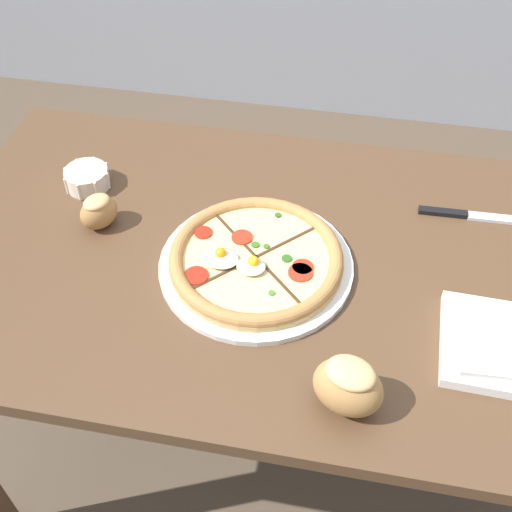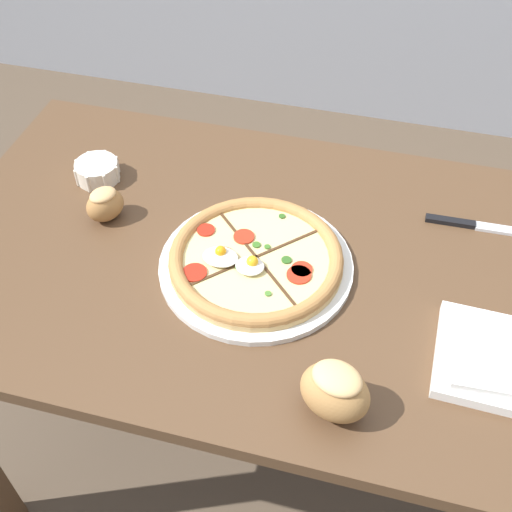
% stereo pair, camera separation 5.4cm
% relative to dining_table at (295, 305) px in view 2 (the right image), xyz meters
% --- Properties ---
extents(ground_plane, '(12.00, 12.00, 0.00)m').
position_rel_dining_table_xyz_m(ground_plane, '(0.00, 0.00, -0.66)').
color(ground_plane, brown).
extents(dining_table, '(1.36, 0.75, 0.78)m').
position_rel_dining_table_xyz_m(dining_table, '(0.00, 0.00, 0.00)').
color(dining_table, '#513823').
rests_on(dining_table, ground_plane).
extents(pizza, '(0.35, 0.35, 0.05)m').
position_rel_dining_table_xyz_m(pizza, '(-0.07, -0.03, 0.14)').
color(pizza, white).
rests_on(pizza, dining_table).
extents(ramekin_bowl, '(0.09, 0.09, 0.04)m').
position_rel_dining_table_xyz_m(ramekin_bowl, '(-0.45, 0.13, 0.14)').
color(ramekin_bowl, silver).
rests_on(ramekin_bowl, dining_table).
extents(napkin_folded, '(0.22, 0.19, 0.04)m').
position_rel_dining_table_xyz_m(napkin_folded, '(0.36, -0.13, 0.13)').
color(napkin_folded, white).
rests_on(napkin_folded, dining_table).
extents(bread_piece_near, '(0.09, 0.09, 0.07)m').
position_rel_dining_table_xyz_m(bread_piece_near, '(-0.38, 0.03, 0.15)').
color(bread_piece_near, '#A3703D').
rests_on(bread_piece_near, dining_table).
extents(bread_piece_mid, '(0.12, 0.11, 0.09)m').
position_rel_dining_table_xyz_m(bread_piece_mid, '(0.11, -0.27, 0.17)').
color(bread_piece_mid, '#B27F47').
rests_on(bread_piece_mid, dining_table).
extents(knife_main, '(0.22, 0.02, 0.01)m').
position_rel_dining_table_xyz_m(knife_main, '(0.32, 0.18, 0.12)').
color(knife_main, silver).
rests_on(knife_main, dining_table).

